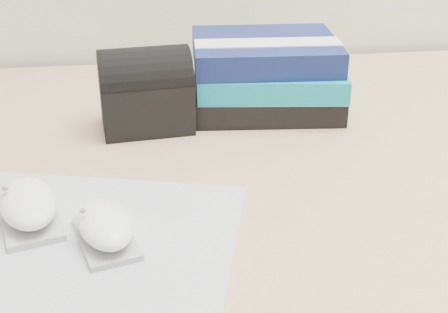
{
  "coord_description": "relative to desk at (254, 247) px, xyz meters",
  "views": [
    {
      "loc": [
        -0.17,
        0.75,
        1.13
      ],
      "look_at": [
        -0.08,
        1.46,
        0.77
      ],
      "focal_mm": 50.0,
      "sensor_mm": 36.0,
      "label": 1
    }
  ],
  "objects": [
    {
      "name": "mousepad",
      "position": [
        -0.25,
        -0.29,
        0.24
      ],
      "size": [
        0.41,
        0.35,
        0.0
      ],
      "primitive_type": "cube",
      "rotation": [
        0.0,
        0.0,
        -0.25
      ],
      "color": "#95959D",
      "rests_on": "desk"
    },
    {
      "name": "book_stack",
      "position": [
        0.03,
        0.07,
        0.29
      ],
      "size": [
        0.26,
        0.21,
        0.12
      ],
      "color": "black",
      "rests_on": "desk"
    },
    {
      "name": "mouse_front",
      "position": [
        -0.22,
        -0.3,
        0.26
      ],
      "size": [
        0.08,
        0.12,
        0.04
      ],
      "color": "#A4A4A6",
      "rests_on": "mousepad"
    },
    {
      "name": "pouch",
      "position": [
        -0.17,
        0.01,
        0.3
      ],
      "size": [
        0.15,
        0.11,
        0.13
      ],
      "color": "black",
      "rests_on": "desk"
    },
    {
      "name": "desk",
      "position": [
        0.0,
        0.0,
        0.0
      ],
      "size": [
        1.6,
        0.8,
        0.73
      ],
      "color": "tan",
      "rests_on": "ground"
    },
    {
      "name": "mouse_rear",
      "position": [
        -0.32,
        -0.25,
        0.26
      ],
      "size": [
        0.09,
        0.13,
        0.05
      ],
      "color": "#ABACAE",
      "rests_on": "mousepad"
    }
  ]
}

